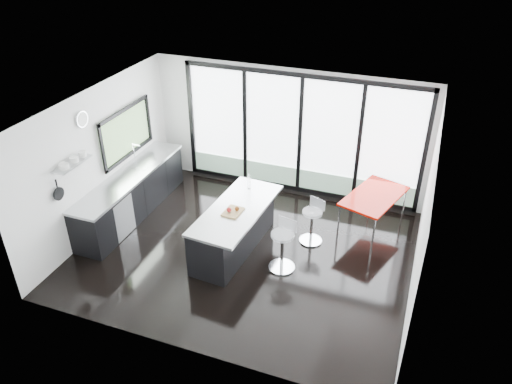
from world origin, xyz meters
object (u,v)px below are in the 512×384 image
at_px(island, 234,228).
at_px(red_table, 372,212).
at_px(bar_stool_far, 311,226).
at_px(bar_stool_near, 282,251).

distance_m(island, red_table, 2.78).
relative_size(island, bar_stool_far, 3.27).
distance_m(bar_stool_near, bar_stool_far, 1.00).
xyz_separation_m(bar_stool_near, red_table, (1.29, 1.80, 0.01)).
bearing_deg(bar_stool_far, bar_stool_near, -84.40).
relative_size(island, bar_stool_near, 3.02).
height_order(bar_stool_near, bar_stool_far, bar_stool_near).
xyz_separation_m(bar_stool_far, red_table, (1.01, 0.84, 0.04)).
xyz_separation_m(island, bar_stool_far, (1.31, 0.71, -0.11)).
xyz_separation_m(island, red_table, (2.32, 1.54, -0.07)).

